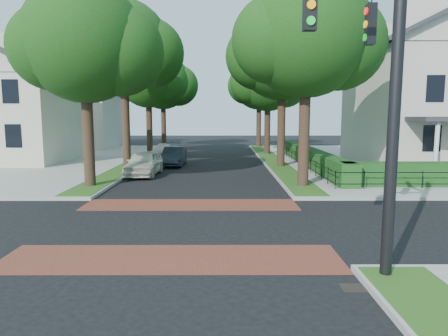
{
  "coord_description": "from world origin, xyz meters",
  "views": [
    {
      "loc": [
        1.37,
        -13.35,
        3.79
      ],
      "look_at": [
        1.41,
        2.99,
        1.6
      ],
      "focal_mm": 32.0,
      "sensor_mm": 36.0,
      "label": 1
    }
  ],
  "objects": [
    {
      "name": "tree_right_far",
      "position": [
        5.6,
        24.22,
        6.91
      ],
      "size": [
        7.25,
        6.23,
        9.74
      ],
      "color": "black",
      "rests_on": "sidewalk_ne"
    },
    {
      "name": "tree_left_back",
      "position": [
        -5.4,
        33.24,
        7.41
      ],
      "size": [
        7.75,
        6.66,
        10.44
      ],
      "color": "black",
      "rests_on": "sidewalk_nw"
    },
    {
      "name": "parked_car_front",
      "position": [
        -3.6,
        11.49,
        0.79
      ],
      "size": [
        1.98,
        4.67,
        1.57
      ],
      "primitive_type": "imported",
      "rotation": [
        0.0,
        0.0,
        -0.03
      ],
      "color": "silver",
      "rests_on": "ground"
    },
    {
      "name": "tree_left_mid",
      "position": [
        -5.39,
        15.24,
        8.34
      ],
      "size": [
        8.0,
        6.88,
        11.48
      ],
      "color": "black",
      "rests_on": "sidewalk_nw"
    },
    {
      "name": "tree_right_back",
      "position": [
        5.6,
        33.23,
        7.27
      ],
      "size": [
        7.5,
        6.45,
        10.2
      ],
      "color": "black",
      "rests_on": "sidewalk_ne"
    },
    {
      "name": "fence_main_road",
      "position": [
        6.9,
        15.0,
        0.6
      ],
      "size": [
        0.06,
        18.0,
        0.9
      ],
      "primitive_type": null,
      "color": "black",
      "rests_on": "sidewalk_ne"
    },
    {
      "name": "tree_right_mid",
      "position": [
        5.61,
        15.25,
        7.99
      ],
      "size": [
        8.25,
        7.09,
        11.22
      ],
      "color": "black",
      "rests_on": "sidewalk_ne"
    },
    {
      "name": "storm_drain",
      "position": [
        4.3,
        -5.0,
        0.01
      ],
      "size": [
        0.65,
        0.45,
        0.01
      ],
      "primitive_type": "cube",
      "color": "black",
      "rests_on": "ground"
    },
    {
      "name": "crosswalk_far",
      "position": [
        0.0,
        3.2,
        0.01
      ],
      "size": [
        9.0,
        2.2,
        0.01
      ],
      "primitive_type": "cube",
      "color": "brown",
      "rests_on": "ground"
    },
    {
      "name": "crosswalk_near",
      "position": [
        0.0,
        -3.2,
        0.01
      ],
      "size": [
        9.0,
        2.2,
        0.01
      ],
      "primitive_type": "cube",
      "color": "brown",
      "rests_on": "ground"
    },
    {
      "name": "traffic_signal",
      "position": [
        4.89,
        -4.41,
        4.71
      ],
      "size": [
        2.17,
        2.0,
        8.0
      ],
      "color": "black",
      "rests_on": "sidewalk_se"
    },
    {
      "name": "hedge_main_road",
      "position": [
        7.7,
        15.0,
        0.75
      ],
      "size": [
        1.0,
        18.0,
        1.2
      ],
      "primitive_type": "cube",
      "color": "#153C15",
      "rests_on": "sidewalk_ne"
    },
    {
      "name": "parked_car_rear",
      "position": [
        -3.6,
        20.43,
        0.68
      ],
      "size": [
        2.67,
        4.94,
        1.36
      ],
      "primitive_type": "imported",
      "rotation": [
        0.0,
        0.0,
        -0.17
      ],
      "color": "gray",
      "rests_on": "ground"
    },
    {
      "name": "grass_strip_ne",
      "position": [
        5.4,
        19.1,
        0.16
      ],
      "size": [
        1.6,
        29.8,
        0.02
      ],
      "primitive_type": "cube",
      "color": "#274E16",
      "rests_on": "sidewalk_ne"
    },
    {
      "name": "grass_strip_nw",
      "position": [
        -5.4,
        19.1,
        0.16
      ],
      "size": [
        1.6,
        29.8,
        0.02
      ],
      "primitive_type": "cube",
      "color": "#274E16",
      "rests_on": "sidewalk_nw"
    },
    {
      "name": "sidewalk_ne",
      "position": [
        19.5,
        19.0,
        0.07
      ],
      "size": [
        30.0,
        30.0,
        0.15
      ],
      "primitive_type": "cube",
      "color": "gray",
      "rests_on": "ground"
    },
    {
      "name": "tree_left_near",
      "position": [
        -5.4,
        7.23,
        7.27
      ],
      "size": [
        7.5,
        6.45,
        10.2
      ],
      "color": "black",
      "rests_on": "sidewalk_nw"
    },
    {
      "name": "ground",
      "position": [
        0.0,
        0.0,
        0.0
      ],
      "size": [
        120.0,
        120.0,
        0.0
      ],
      "primitive_type": "plane",
      "color": "black",
      "rests_on": "ground"
    },
    {
      "name": "house_left_near",
      "position": [
        -15.49,
        17.99,
        5.04
      ],
      "size": [
        10.0,
        9.0,
        10.14
      ],
      "color": "beige",
      "rests_on": "sidewalk_nw"
    },
    {
      "name": "house_victorian",
      "position": [
        17.51,
        15.92,
        6.02
      ],
      "size": [
        13.0,
        13.05,
        12.48
      ],
      "color": "beige",
      "rests_on": "sidewalk_ne"
    },
    {
      "name": "tree_right_near",
      "position": [
        5.6,
        7.24,
        7.63
      ],
      "size": [
        7.75,
        6.67,
        10.66
      ],
      "color": "black",
      "rests_on": "sidewalk_ne"
    },
    {
      "name": "house_left_far",
      "position": [
        -15.49,
        31.99,
        5.04
      ],
      "size": [
        10.0,
        9.0,
        10.14
      ],
      "color": "beige",
      "rests_on": "sidewalk_nw"
    },
    {
      "name": "tree_left_far",
      "position": [
        -5.4,
        24.22,
        7.12
      ],
      "size": [
        7.0,
        6.02,
        9.86
      ],
      "color": "black",
      "rests_on": "sidewalk_nw"
    },
    {
      "name": "parked_car_middle",
      "position": [
        -2.3,
        16.33,
        0.7
      ],
      "size": [
        1.6,
        4.28,
        1.4
      ],
      "primitive_type": "imported",
      "rotation": [
        0.0,
        0.0,
        -0.03
      ],
      "color": "#1F272F",
      "rests_on": "ground"
    }
  ]
}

